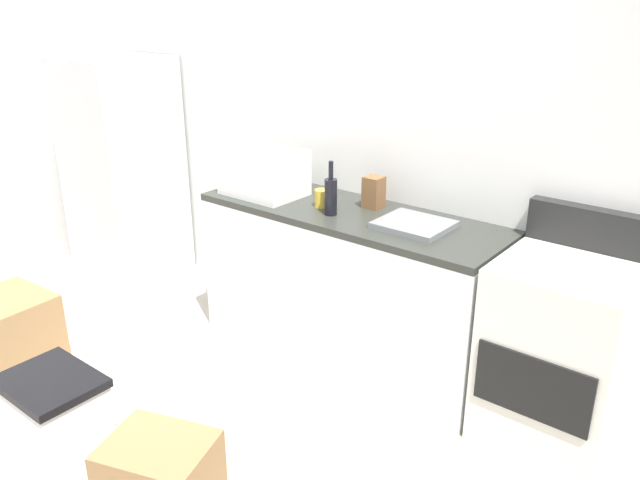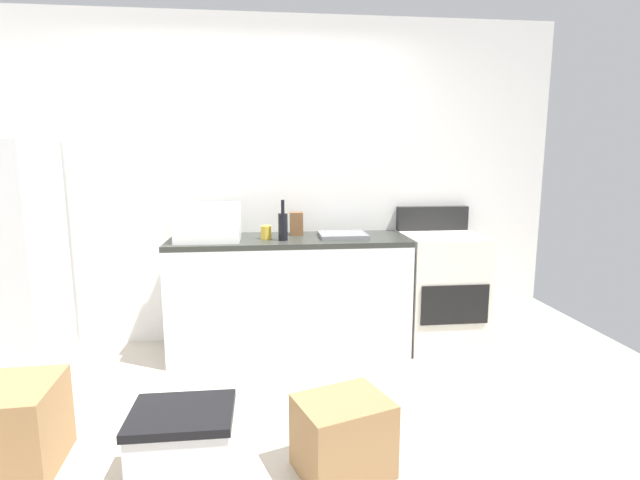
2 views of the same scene
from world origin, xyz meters
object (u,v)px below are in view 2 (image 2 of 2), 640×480
at_px(coffee_mug, 266,232).
at_px(cardboard_box_medium, 8,429).
at_px(microwave, 208,222).
at_px(storage_bin, 183,448).
at_px(cardboard_box_large, 343,436).
at_px(stove_oven, 440,288).
at_px(wine_bottle, 283,226).
at_px(refrigerator, 0,257).
at_px(knife_block, 296,224).

height_order(coffee_mug, cardboard_box_medium, coffee_mug).
bearing_deg(microwave, storage_bin, -88.83).
relative_size(coffee_mug, cardboard_box_large, 0.24).
bearing_deg(storage_bin, stove_oven, 41.27).
bearing_deg(wine_bottle, microwave, 174.69).
height_order(wine_bottle, coffee_mug, wine_bottle).
height_order(refrigerator, stove_oven, refrigerator).
bearing_deg(knife_block, refrigerator, -175.05).
distance_m(cardboard_box_large, storage_bin, 0.74).
distance_m(stove_oven, microwave, 1.90).
relative_size(microwave, knife_block, 2.56).
xyz_separation_m(knife_block, cardboard_box_medium, (-1.49, -1.48, -0.77)).
height_order(coffee_mug, cardboard_box_large, coffee_mug).
height_order(microwave, knife_block, microwave).
xyz_separation_m(refrigerator, microwave, (1.46, -0.01, 0.22)).
height_order(wine_bottle, cardboard_box_large, wine_bottle).
distance_m(refrigerator, wine_bottle, 2.01).
xyz_separation_m(microwave, cardboard_box_medium, (-0.83, -1.28, -0.82)).
relative_size(coffee_mug, knife_block, 0.56).
bearing_deg(wine_bottle, storage_bin, -109.62).
bearing_deg(microwave, cardboard_box_medium, -122.91).
height_order(stove_oven, microwave, microwave).
bearing_deg(refrigerator, coffee_mug, 0.41).
height_order(stove_oven, coffee_mug, stove_oven).
bearing_deg(coffee_mug, wine_bottle, -31.96).
distance_m(wine_bottle, cardboard_box_medium, 2.01).
bearing_deg(storage_bin, coffee_mug, 75.59).
xyz_separation_m(refrigerator, cardboard_box_large, (2.23, -1.48, -0.63)).
bearing_deg(storage_bin, microwave, 91.17).
relative_size(refrigerator, microwave, 3.52).
bearing_deg(coffee_mug, cardboard_box_medium, -133.73).
relative_size(stove_oven, cardboard_box_medium, 2.42).
distance_m(microwave, coffee_mug, 0.43).
bearing_deg(storage_bin, cardboard_box_large, 2.33).
height_order(knife_block, cardboard_box_large, knife_block).
height_order(cardboard_box_large, cardboard_box_medium, cardboard_box_medium).
xyz_separation_m(stove_oven, wine_bottle, (-1.27, -0.12, 0.54)).
distance_m(refrigerator, storage_bin, 2.21).
bearing_deg(cardboard_box_medium, stove_oven, 27.05).
distance_m(knife_block, cardboard_box_medium, 2.23).
bearing_deg(cardboard_box_medium, wine_bottle, 41.82).
bearing_deg(knife_block, microwave, -163.41).
distance_m(microwave, cardboard_box_large, 1.86).
xyz_separation_m(refrigerator, coffee_mug, (1.88, 0.01, 0.14)).
bearing_deg(coffee_mug, refrigerator, -179.59).
bearing_deg(cardboard_box_medium, refrigerator, 115.92).
distance_m(coffee_mug, knife_block, 0.30).
bearing_deg(coffee_mug, microwave, -176.38).
xyz_separation_m(microwave, coffee_mug, (0.42, 0.03, -0.09)).
bearing_deg(stove_oven, knife_block, 173.65).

